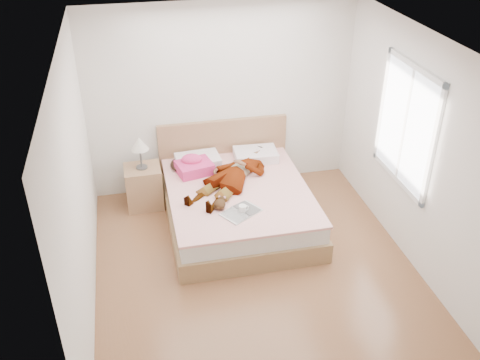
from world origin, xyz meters
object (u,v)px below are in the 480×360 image
at_px(towel, 194,166).
at_px(bed, 237,201).
at_px(coffee_mug, 243,209).
at_px(plush_toy, 220,203).
at_px(magazine, 241,212).
at_px(woman, 234,172).
at_px(nightstand, 144,184).
at_px(phone, 191,157).

bearing_deg(towel, bed, -43.79).
distance_m(towel, coffee_mug, 1.15).
distance_m(bed, towel, 0.74).
xyz_separation_m(bed, plush_toy, (-0.30, -0.45, 0.30)).
bearing_deg(plush_toy, coffee_mug, -34.05).
xyz_separation_m(towel, plush_toy, (0.18, -0.91, -0.03)).
relative_size(magazine, plush_toy, 2.31).
height_order(woman, coffee_mug, woman).
xyz_separation_m(magazine, nightstand, (-1.07, 1.20, -0.18)).
xyz_separation_m(phone, towel, (0.02, -0.10, -0.07)).
xyz_separation_m(woman, coffee_mug, (-0.06, -0.77, -0.06)).
bearing_deg(nightstand, phone, -2.97).
height_order(bed, nightstand, nightstand).
relative_size(woman, nightstand, 1.62).
distance_m(bed, plush_toy, 0.61).
bearing_deg(phone, magazine, -117.26).
distance_m(phone, coffee_mug, 1.26).
bearing_deg(magazine, plush_toy, 144.21).
relative_size(phone, towel, 0.17).
bearing_deg(plush_toy, woman, 64.04).
bearing_deg(magazine, coffee_mug, -9.06).
distance_m(bed, magazine, 0.66).
xyz_separation_m(woman, plush_toy, (-0.30, -0.61, -0.05)).
bearing_deg(nightstand, woman, -20.74).
xyz_separation_m(bed, nightstand, (-1.15, 0.59, 0.06)).
relative_size(phone, plush_toy, 0.39).
bearing_deg(plush_toy, phone, 101.47).
height_order(coffee_mug, nightstand, nightstand).
xyz_separation_m(phone, coffee_mug, (0.44, -1.17, -0.12)).
bearing_deg(bed, coffee_mug, -95.58).
relative_size(woman, bed, 0.80).
xyz_separation_m(bed, coffee_mug, (-0.06, -0.61, 0.29)).
bearing_deg(nightstand, bed, -27.30).
distance_m(phone, nightstand, 0.73).
bearing_deg(towel, woman, -32.24).
bearing_deg(phone, woman, -85.91).
relative_size(phone, bed, 0.04).
height_order(woman, phone, woman).
distance_m(phone, magazine, 1.25).
distance_m(phone, bed, 0.85).
bearing_deg(coffee_mug, bed, 84.42).
relative_size(coffee_mug, nightstand, 0.13).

